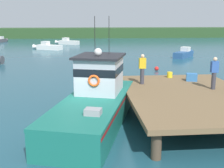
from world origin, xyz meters
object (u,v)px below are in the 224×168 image
moored_boat_near_channel (184,54)px  moored_boat_far_left (48,47)px  crate_stack_mid_dock (192,77)px  main_fishing_boat (97,99)px  moored_boat_far_right (0,40)px  deckhand_further_back (214,72)px  deckhand_by_the_boat (142,68)px  moored_boat_off_the_point (67,42)px  bait_bucket (170,75)px  mooring_buoy_channel_marker (157,69)px

moored_boat_near_channel → moored_boat_far_left: bearing=149.9°
crate_stack_mid_dock → moored_boat_far_left: bearing=111.7°
main_fishing_boat → moored_boat_far_right: (-17.79, 47.92, -0.60)m
moored_boat_far_left → moored_boat_near_channel: bearing=-30.1°
deckhand_further_back → moored_boat_near_channel: bearing=74.5°
crate_stack_mid_dock → moored_boat_far_left: crate_stack_mid_dock is taller
moored_boat_far_right → deckhand_by_the_boat: bearing=-66.0°
deckhand_further_back → moored_boat_off_the_point: bearing=103.3°
main_fishing_boat → moored_boat_near_channel: size_ratio=2.27×
bait_bucket → moored_boat_far_right: 49.47m
deckhand_by_the_boat → mooring_buoy_channel_marker: bearing=71.9°
main_fishing_boat → deckhand_by_the_boat: main_fishing_boat is taller
crate_stack_mid_dock → deckhand_further_back: bearing=-79.7°
mooring_buoy_channel_marker → moored_boat_far_left: bearing=121.9°
crate_stack_mid_dock → deckhand_further_back: (0.37, -2.02, 0.64)m
crate_stack_mid_dock → moored_boat_off_the_point: (-9.38, 39.17, -0.99)m
moored_boat_off_the_point → moored_boat_far_right: bearing=156.6°
bait_bucket → deckhand_by_the_boat: size_ratio=0.21×
moored_boat_far_left → moored_boat_off_the_point: bearing=74.9°
crate_stack_mid_dock → mooring_buoy_channel_marker: 10.16m
moored_boat_far_left → bait_bucket: bearing=-69.3°
moored_boat_near_channel → main_fishing_boat: bearing=-118.2°
main_fishing_boat → deckhand_by_the_boat: (2.55, 2.21, 1.05)m
bait_bucket → main_fishing_boat: bearing=-140.2°
moored_boat_near_channel → mooring_buoy_channel_marker: moored_boat_near_channel is taller
deckhand_further_back → main_fishing_boat: bearing=-173.2°
crate_stack_mid_dock → moored_boat_far_right: crate_stack_mid_dock is taller
moored_boat_far_right → moored_boat_off_the_point: size_ratio=0.99×
crate_stack_mid_dock → moored_boat_far_right: (-23.31, 45.20, -1.01)m
crate_stack_mid_dock → bait_bucket: bearing=131.7°
moored_boat_far_left → moored_boat_far_right: bearing=126.8°
main_fishing_boat → moored_boat_off_the_point: size_ratio=2.10×
crate_stack_mid_dock → moored_boat_off_the_point: crate_stack_mid_dock is taller
main_fishing_boat → crate_stack_mid_dock: size_ratio=16.53×
deckhand_further_back → moored_boat_near_channel: size_ratio=0.37×
deckhand_by_the_boat → mooring_buoy_channel_marker: 11.29m
crate_stack_mid_dock → moored_boat_far_right: bearing=117.3°
moored_boat_near_channel → moored_boat_far_right: bearing=138.9°
deckhand_further_back → moored_boat_near_channel: (5.94, 21.41, -1.64)m
main_fishing_boat → moored_boat_near_channel: main_fishing_boat is taller
crate_stack_mid_dock → mooring_buoy_channel_marker: bearing=87.3°
deckhand_further_back → crate_stack_mid_dock: bearing=100.3°
deckhand_further_back → moored_boat_near_channel: 22.28m
mooring_buoy_channel_marker → moored_boat_far_right: bearing=124.1°
main_fishing_boat → deckhand_further_back: 6.03m
moored_boat_far_right → mooring_buoy_channel_marker: bearing=-55.9°
crate_stack_mid_dock → mooring_buoy_channel_marker: crate_stack_mid_dock is taller
crate_stack_mid_dock → deckhand_by_the_boat: bearing=-170.3°
bait_bucket → deckhand_further_back: (1.33, -3.10, 0.69)m
bait_bucket → mooring_buoy_channel_marker: bearing=80.9°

